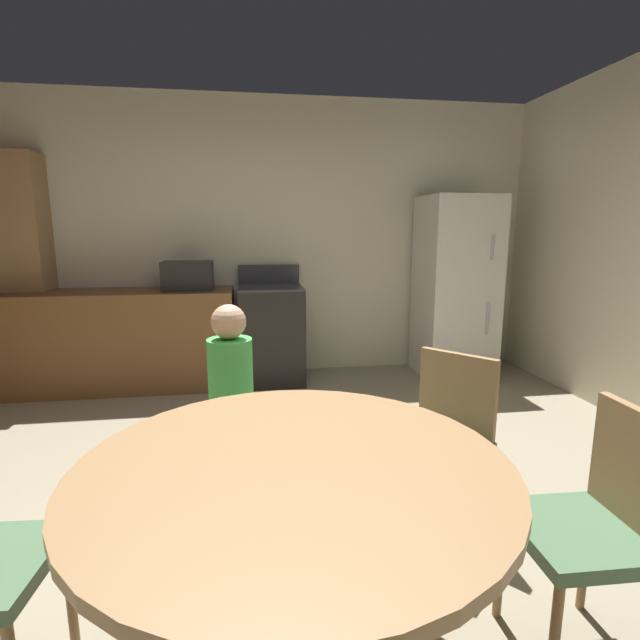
{
  "coord_description": "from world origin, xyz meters",
  "views": [
    {
      "loc": [
        -0.23,
        -2.01,
        1.44
      ],
      "look_at": [
        0.17,
        0.64,
        0.93
      ],
      "focal_mm": 26.73,
      "sensor_mm": 36.0,
      "label": 1
    }
  ],
  "objects": [
    {
      "name": "ground_plane",
      "position": [
        0.0,
        0.0,
        0.0
      ],
      "size": [
        14.0,
        14.0,
        0.0
      ],
      "primitive_type": "plane",
      "color": "gray"
    },
    {
      "name": "wall_back",
      "position": [
        0.0,
        2.85,
        1.35
      ],
      "size": [
        5.51,
        0.12,
        2.7
      ],
      "primitive_type": "cube",
      "color": "beige",
      "rests_on": "ground"
    },
    {
      "name": "kitchen_counter",
      "position": [
        -1.42,
        2.45,
        0.45
      ],
      "size": [
        2.07,
        0.6,
        0.9
      ],
      "primitive_type": "cube",
      "color": "brown",
      "rests_on": "ground"
    },
    {
      "name": "pantry_column",
      "position": [
        -2.23,
        2.63,
        1.05
      ],
      "size": [
        0.44,
        0.36,
        2.1
      ],
      "primitive_type": "cube",
      "color": "#9E754C",
      "rests_on": "ground"
    },
    {
      "name": "oven_range",
      "position": [
        -0.03,
        2.45,
        0.47
      ],
      "size": [
        0.6,
        0.6,
        1.1
      ],
      "color": "black",
      "rests_on": "ground"
    },
    {
      "name": "refrigerator",
      "position": [
        1.78,
        2.4,
        0.88
      ],
      "size": [
        0.68,
        0.68,
        1.76
      ],
      "color": "silver",
      "rests_on": "ground"
    },
    {
      "name": "microwave",
      "position": [
        -0.78,
        2.45,
        1.03
      ],
      "size": [
        0.44,
        0.32,
        0.26
      ],
      "primitive_type": "cube",
      "color": "black",
      "rests_on": "kitchen_counter"
    },
    {
      "name": "dining_table",
      "position": [
        -0.11,
        -0.7,
        0.61
      ],
      "size": [
        1.31,
        1.31,
        0.76
      ],
      "color": "#9E754C",
      "rests_on": "ground"
    },
    {
      "name": "chair_east",
      "position": [
        0.9,
        -0.74,
        0.5
      ],
      "size": [
        0.42,
        0.42,
        0.87
      ],
      "rotation": [
        0.0,
        0.0,
        3.1
      ],
      "color": "#9E754C",
      "rests_on": "ground"
    },
    {
      "name": "chair_northeast",
      "position": [
        0.65,
        -0.04,
        0.5
      ],
      "size": [
        0.56,
        0.56,
        0.87
      ],
      "rotation": [
        0.0,
        0.0,
        3.85
      ],
      "color": "#9E754C",
      "rests_on": "ground"
    },
    {
      "name": "person_child",
      "position": [
        -0.33,
        0.28,
        0.58
      ],
      "size": [
        0.26,
        0.26,
        1.09
      ],
      "rotation": [
        0.0,
        0.0,
        4.93
      ],
      "color": "#665B51",
      "rests_on": "ground"
    }
  ]
}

